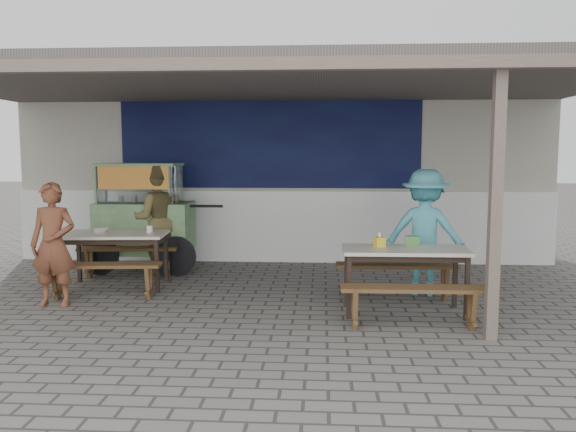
% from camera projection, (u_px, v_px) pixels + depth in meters
% --- Properties ---
extents(ground, '(60.00, 60.00, 0.00)m').
position_uv_depth(ground, '(263.00, 310.00, 6.57)').
color(ground, '#635F59').
rests_on(ground, ground).
extents(back_wall, '(9.00, 1.28, 3.50)m').
position_uv_depth(back_wall, '(284.00, 159.00, 9.94)').
color(back_wall, '#B4B0A2').
rests_on(back_wall, ground).
extents(warung_roof, '(9.00, 4.21, 2.81)m').
position_uv_depth(warung_roof, '(271.00, 83.00, 7.17)').
color(warung_roof, '#534B47').
rests_on(warung_roof, ground).
extents(table_left, '(1.41, 0.87, 0.75)m').
position_uv_depth(table_left, '(116.00, 239.00, 7.61)').
color(table_left, beige).
rests_on(table_left, ground).
extents(bench_left_street, '(1.46, 0.41, 0.45)m').
position_uv_depth(bench_left_street, '(103.00, 273.00, 7.03)').
color(bench_left_street, brown).
rests_on(bench_left_street, ground).
extents(bench_left_wall, '(1.46, 0.41, 0.45)m').
position_uv_depth(bench_left_wall, '(128.00, 255.00, 8.27)').
color(bench_left_wall, brown).
rests_on(bench_left_wall, ground).
extents(table_right, '(1.41, 0.66, 0.75)m').
position_uv_depth(table_right, '(405.00, 255.00, 6.37)').
color(table_right, beige).
rests_on(table_right, ground).
extents(bench_right_street, '(1.51, 0.30, 0.45)m').
position_uv_depth(bench_right_street, '(413.00, 297.00, 5.80)').
color(bench_right_street, brown).
rests_on(bench_right_street, ground).
extents(bench_right_wall, '(1.51, 0.30, 0.45)m').
position_uv_depth(bench_right_wall, '(396.00, 273.00, 7.01)').
color(bench_right_wall, brown).
rests_on(bench_right_wall, ground).
extents(vendor_cart, '(2.11, 0.82, 1.68)m').
position_uv_depth(vendor_cart, '(143.00, 212.00, 8.72)').
color(vendor_cart, '#7AA66F').
rests_on(vendor_cart, ground).
extents(patron_street_side, '(0.55, 0.36, 1.48)m').
position_uv_depth(patron_street_side, '(53.00, 245.00, 6.68)').
color(patron_street_side, brown).
rests_on(patron_street_side, ground).
extents(patron_wall_side, '(0.96, 0.84, 1.67)m').
position_uv_depth(patron_wall_side, '(158.00, 219.00, 8.51)').
color(patron_wall_side, brown).
rests_on(patron_wall_side, ground).
extents(patron_right_table, '(1.18, 0.89, 1.63)m').
position_uv_depth(patron_right_table, '(425.00, 232.00, 7.22)').
color(patron_right_table, '#4EA9BB').
rests_on(patron_right_table, ground).
extents(tissue_box, '(0.14, 0.14, 0.11)m').
position_uv_depth(tissue_box, '(379.00, 242.00, 6.46)').
color(tissue_box, yellow).
rests_on(tissue_box, table_right).
extents(donation_box, '(0.17, 0.13, 0.11)m').
position_uv_depth(donation_box, '(412.00, 241.00, 6.57)').
color(donation_box, '#438038').
rests_on(donation_box, table_right).
extents(condiment_jar, '(0.08, 0.08, 0.09)m').
position_uv_depth(condiment_jar, '(150.00, 229.00, 7.66)').
color(condiment_jar, silver).
rests_on(condiment_jar, table_left).
extents(condiment_bowl, '(0.29, 0.29, 0.05)m').
position_uv_depth(condiment_bowl, '(100.00, 231.00, 7.64)').
color(condiment_bowl, silver).
rests_on(condiment_bowl, table_left).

